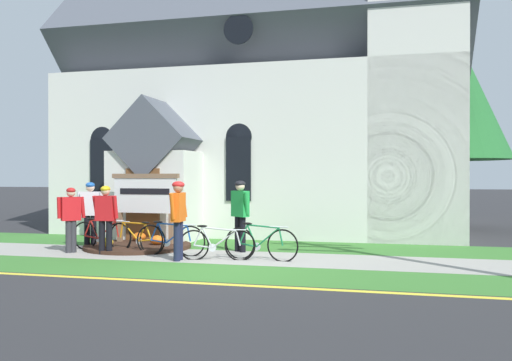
{
  "coord_description": "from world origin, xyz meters",
  "views": [
    {
      "loc": [
        3.46,
        -10.22,
        1.87
      ],
      "look_at": [
        0.03,
        3.71,
        1.77
      ],
      "focal_mm": 37.63,
      "sensor_mm": 36.0,
      "label": 1
    }
  ],
  "objects": [
    {
      "name": "cyclist_in_green_jersey",
      "position": [
        -4.08,
        1.43,
        0.93
      ],
      "size": [
        0.53,
        0.48,
        1.6
      ],
      "color": "#2D2D33",
      "rests_on": "ground"
    },
    {
      "name": "flower_bed",
      "position": [
        -2.88,
        2.61,
        0.07
      ],
      "size": [
        2.76,
        2.76,
        0.34
      ],
      "color": "#382319",
      "rests_on": "ground"
    },
    {
      "name": "bicycle_silver",
      "position": [
        0.7,
        1.43,
        0.38
      ],
      "size": [
        1.76,
        0.34,
        0.85
      ],
      "color": "black",
      "rests_on": "ground"
    },
    {
      "name": "cyclist_in_white_jersey",
      "position": [
        -0.09,
        2.56,
        1.05
      ],
      "size": [
        0.52,
        0.59,
        1.77
      ],
      "color": "black",
      "rests_on": "ground"
    },
    {
      "name": "church_sign",
      "position": [
        -2.87,
        3.04,
        1.32
      ],
      "size": [
        1.97,
        0.24,
        1.95
      ],
      "color": "#7F6047",
      "rests_on": "ground"
    },
    {
      "name": "grass_verge",
      "position": [
        -0.83,
        -0.27,
        0.0
      ],
      "size": [
        32.0,
        1.86,
        0.01
      ],
      "primitive_type": "cube",
      "color": "#38722D",
      "rests_on": "ground"
    },
    {
      "name": "roadside_conifer",
      "position": [
        5.69,
        9.66,
        4.73
      ],
      "size": [
        3.93,
        3.93,
        7.03
      ],
      "color": "#3D2D1E",
      "rests_on": "ground"
    },
    {
      "name": "cyclist_in_blue_jersey",
      "position": [
        -1.05,
        0.91,
        1.05
      ],
      "size": [
        0.3,
        0.83,
        1.77
      ],
      "color": "#191E38",
      "rests_on": "ground"
    },
    {
      "name": "ground",
      "position": [
        0.0,
        4.0,
        0.0
      ],
      "size": [
        140.0,
        140.0,
        0.0
      ],
      "primitive_type": "plane",
      "color": "#2B2B2D"
    },
    {
      "name": "cyclist_in_orange_jersey",
      "position": [
        -4.09,
        2.33,
        1.02
      ],
      "size": [
        0.66,
        0.36,
        1.73
      ],
      "color": "black",
      "rests_on": "ground"
    },
    {
      "name": "sidewalk_slab",
      "position": [
        -0.83,
        1.68,
        0.01
      ],
      "size": [
        32.0,
        2.04,
        0.01
      ],
      "primitive_type": "cube",
      "color": "#99968E",
      "rests_on": "ground"
    },
    {
      "name": "cyclist_in_yellow_jersey",
      "position": [
        -3.09,
        1.34,
        0.96
      ],
      "size": [
        0.65,
        0.28,
        1.65
      ],
      "color": "black",
      "rests_on": "ground"
    },
    {
      "name": "bicycle_red",
      "position": [
        -2.53,
        1.79,
        0.38
      ],
      "size": [
        1.7,
        0.57,
        0.8
      ],
      "color": "black",
      "rests_on": "ground"
    },
    {
      "name": "bicycle_yellow",
      "position": [
        -1.55,
        1.63,
        0.38
      ],
      "size": [
        1.74,
        0.08,
        0.83
      ],
      "color": "black",
      "rests_on": "ground"
    },
    {
      "name": "bicycle_black",
      "position": [
        -0.26,
        1.19,
        0.36
      ],
      "size": [
        1.72,
        0.35,
        0.81
      ],
      "color": "black",
      "rests_on": "ground"
    },
    {
      "name": "church_lawn",
      "position": [
        -0.83,
        3.89,
        0.0
      ],
      "size": [
        24.0,
        2.38,
        0.01
      ],
      "primitive_type": "cube",
      "color": "#38722D",
      "rests_on": "ground"
    },
    {
      "name": "church_building",
      "position": [
        -0.52,
        9.85,
        4.79
      ],
      "size": [
        13.35,
        11.93,
        13.2
      ],
      "color": "silver",
      "rests_on": "ground"
    },
    {
      "name": "curb_paint_stripe",
      "position": [
        -0.83,
        -1.35,
        0.0
      ],
      "size": [
        28.0,
        0.16,
        0.01
      ],
      "primitive_type": "cube",
      "color": "yellow",
      "rests_on": "ground"
    },
    {
      "name": "bicycle_orange",
      "position": [
        -3.62,
        2.06,
        0.38
      ],
      "size": [
        1.72,
        0.17,
        0.83
      ],
      "color": "black",
      "rests_on": "ground"
    }
  ]
}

